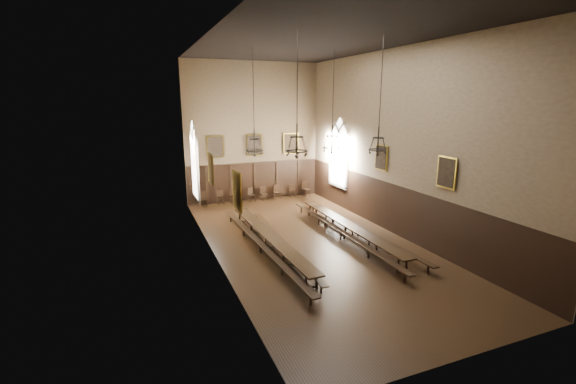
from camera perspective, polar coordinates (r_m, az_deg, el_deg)
floor at (r=18.31m, az=3.48°, el=-7.64°), size 9.00×18.00×0.02m
ceiling at (r=17.25m, az=3.93°, el=21.55°), size 9.00×18.00×0.02m
wall_back at (r=25.59m, az=-5.12°, el=8.77°), size 9.00×0.02×9.00m
wall_front at (r=9.98m, az=26.53°, el=0.01°), size 9.00×0.02×9.00m
wall_left at (r=15.81m, az=-11.31°, el=5.66°), size 0.02×18.00×9.00m
wall_right at (r=19.57m, az=15.78°, el=6.88°), size 0.02×18.00×9.00m
wainscot_panelling at (r=17.89m, az=3.53°, el=-3.88°), size 9.00×18.00×2.50m
table_left at (r=17.46m, az=-2.73°, el=-7.41°), size 0.85×9.26×0.72m
table_right at (r=19.06m, az=8.97°, el=-5.75°), size 0.71×9.15×0.71m
bench_left_outer at (r=17.12m, az=-4.11°, el=-8.07°), size 0.66×10.56×0.48m
bench_left_inner at (r=17.44m, az=-0.73°, el=-7.77°), size 0.70×9.16×0.41m
bench_right_inner at (r=18.83m, az=7.82°, el=-6.12°), size 0.44×10.57×0.48m
bench_right_outer at (r=19.43m, az=10.34°, el=-5.63°), size 0.76×10.25×0.46m
chair_0 at (r=24.99m, az=-12.29°, el=-1.42°), size 0.42×0.42×0.95m
chair_1 at (r=25.23m, az=-9.95°, el=-1.17°), size 0.45×0.45×0.94m
chair_2 at (r=25.48m, az=-8.10°, el=-0.97°), size 0.43×0.43×0.93m
chair_3 at (r=25.67m, az=-5.42°, el=-0.80°), size 0.50×0.50×0.91m
chair_4 at (r=25.97m, az=-3.58°, el=-0.61°), size 0.46×0.46×0.89m
chair_5 at (r=26.27m, az=-1.62°, el=-0.40°), size 0.42×0.42×0.93m
chair_6 at (r=26.74m, az=0.61°, el=-0.18°), size 0.47×0.47×0.88m
chair_7 at (r=27.01m, az=2.67°, el=0.04°), size 0.57×0.57×1.02m
chandelier_back_left at (r=19.07m, az=-4.98°, el=7.09°), size 0.87×0.87×5.00m
chandelier_back_right at (r=20.33m, az=6.52°, el=7.36°), size 0.95×0.95×5.03m
chandelier_front_left at (r=14.37m, az=1.33°, el=7.26°), size 0.83×0.83×4.42m
chandelier_front_right at (r=15.99m, az=13.20°, el=7.31°), size 0.75×0.75×4.51m
portrait_back_0 at (r=24.92m, az=-10.76°, el=6.61°), size 1.10×0.12×1.40m
portrait_back_1 at (r=25.55m, az=-5.00°, el=6.96°), size 1.10×0.12×1.40m
portrait_back_2 at (r=26.41m, az=0.44°, el=7.22°), size 1.10×0.12×1.40m
portrait_left_0 at (r=16.93m, az=-11.39°, el=3.42°), size 0.12×1.00×1.30m
portrait_left_1 at (r=12.61m, az=-7.56°, el=0.16°), size 0.12×1.00×1.30m
portrait_right_0 at (r=20.39m, az=13.65°, el=4.98°), size 0.12×1.00×1.30m
portrait_right_1 at (r=16.98m, az=22.42°, el=2.69°), size 0.12×1.00×1.30m
window_right at (r=24.22m, az=7.54°, el=5.82°), size 0.20×2.20×4.60m
window_left at (r=21.35m, az=-13.75°, el=4.53°), size 0.20×2.20×4.60m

